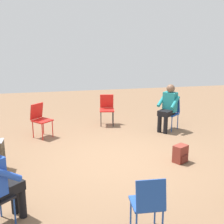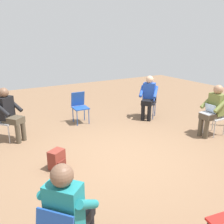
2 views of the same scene
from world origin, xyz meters
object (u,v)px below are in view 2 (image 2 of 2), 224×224
Objects in this scene: chair_south at (80,105)px; chair_southwest at (149,100)px; person_with_laptop at (213,108)px; person_in_blue at (148,95)px; person_in_black at (9,112)px; person_in_teal at (69,209)px; chair_west at (217,115)px; chair_southeast at (5,119)px; backpack_near_laptop_user at (57,160)px.

chair_southwest is at bearing 167.43° from chair_south.
chair_southwest is at bearing 13.37° from person_with_laptop.
person_in_black is at bearing 44.19° from person_in_blue.
person_in_blue reaches higher than chair_south.
chair_southwest is 0.69× the size of person_in_black.
chair_southwest is 5.31m from person_in_teal.
chair_west and chair_southeast have the same top height.
chair_southeast is 0.69× the size of person_in_blue.
person_with_laptop reaches higher than chair_west.
chair_southeast is 0.69× the size of person_with_laptop.
person_in_black is at bearing 66.40° from chair_west.
chair_south is at bearing 115.51° from person_in_teal.
backpack_near_laptop_user is (1.39, 2.13, -0.34)m from chair_south.
person_in_blue reaches higher than backpack_near_laptop_user.
backpack_near_laptop_user is at bearing 59.90° from chair_south.
person_with_laptop is at bearing 149.99° from chair_southwest.
person_in_teal is at bearing 113.69° from person_with_laptop.
person_in_blue is at bearing 22.48° from chair_west.
chair_south is at bearing 148.35° from chair_southeast.
person_with_laptop is 4.59m from person_in_teal.
person_in_blue is at bearing 90.00° from chair_southwest.
person_with_laptop is at bearing 71.34° from person_in_teal.
chair_south is 1.91m from person_in_black.
chair_west is 0.26m from person_with_laptop.
chair_southwest is at bearing 92.79° from person_in_teal.
person_in_black is (3.87, -0.21, 0.20)m from chair_southwest.
chair_west is at bearing 174.62° from backpack_near_laptop_user.
chair_southeast is 3.87m from person_in_blue.
person_with_laptop is at bearing 114.43° from chair_southeast.
backpack_near_laptop_user is at bearing 68.94° from chair_southeast.
person_in_black reaches higher than chair_west.
person_with_laptop and person_in_teal have the same top height.
person_in_teal reaches higher than chair_south.
person_in_blue is (-1.87, 0.67, 0.20)m from chair_south.
person_in_black is (4.24, -2.15, 0.00)m from person_with_laptop.
backpack_near_laptop_user is (-0.58, 1.92, -0.34)m from chair_southeast.
chair_southeast is 2.36× the size of backpack_near_laptop_user.
person_in_blue is (-3.74, 0.32, 0.00)m from person_in_black.
person_with_laptop and person_in_blue have the same top height.
person_with_laptop is 1.00× the size of person_in_teal.
person_with_laptop is at bearing 136.56° from chair_south.
chair_south is at bearing 33.52° from chair_southwest.
chair_south is 0.69× the size of person_in_blue.
chair_west is 1.96m from person_in_blue.
chair_southwest is (0.54, -1.95, 0.00)m from chair_west.
person_in_black is (1.87, 0.35, 0.20)m from chair_south.
chair_west is 1.00× the size of chair_south.
chair_southeast is at bearing 44.15° from chair_southwest.
person_in_teal is at bearing 112.86° from chair_west.
person_in_teal is (3.90, 3.60, 0.20)m from chair_southwest.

